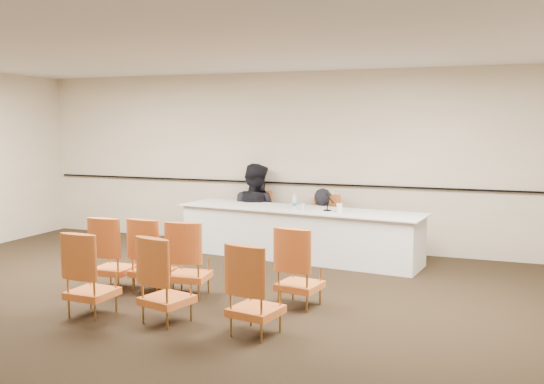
{
  "coord_description": "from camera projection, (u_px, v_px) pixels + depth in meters",
  "views": [
    {
      "loc": [
        3.29,
        -5.88,
        2.13
      ],
      "look_at": [
        0.08,
        2.6,
        1.1
      ],
      "focal_mm": 40.0,
      "sensor_mm": 36.0,
      "label": 1
    }
  ],
  "objects": [
    {
      "name": "floor",
      "position": [
        184.0,
        312.0,
        6.86
      ],
      "size": [
        10.0,
        10.0,
        0.0
      ],
      "primitive_type": "plane",
      "color": "black",
      "rests_on": "ground"
    },
    {
      "name": "ceiling",
      "position": [
        180.0,
        42.0,
        6.52
      ],
      "size": [
        10.0,
        10.0,
        0.0
      ],
      "primitive_type": "plane",
      "rotation": [
        3.14,
        0.0,
        0.0
      ],
      "color": "silver",
      "rests_on": "ground"
    },
    {
      "name": "wall_back",
      "position": [
        297.0,
        160.0,
        10.41
      ],
      "size": [
        10.0,
        0.04,
        3.0
      ],
      "primitive_type": "cube",
      "color": "beige",
      "rests_on": "ground"
    },
    {
      "name": "wall_rail",
      "position": [
        296.0,
        183.0,
        10.42
      ],
      "size": [
        9.8,
        0.04,
        0.03
      ],
      "primitive_type": "cube",
      "color": "black",
      "rests_on": "wall_back"
    },
    {
      "name": "panel_table",
      "position": [
        299.0,
        234.0,
        9.55
      ],
      "size": [
        4.04,
        1.36,
        0.79
      ],
      "primitive_type": null,
      "rotation": [
        0.0,
        0.0,
        -0.12
      ],
      "color": "white",
      "rests_on": "ground"
    },
    {
      "name": "panelist_main",
      "position": [
        322.0,
        236.0,
        10.01
      ],
      "size": [
        0.63,
        0.45,
        1.61
      ],
      "primitive_type": "imported",
      "rotation": [
        0.0,
        0.0,
        3.03
      ],
      "color": "black",
      "rests_on": "ground"
    },
    {
      "name": "panelist_main_chair",
      "position": [
        322.0,
        224.0,
        9.98
      ],
      "size": [
        0.55,
        0.55,
        0.95
      ],
      "primitive_type": null,
      "rotation": [
        0.0,
        0.0,
        -0.12
      ],
      "color": "#E75929",
      "rests_on": "ground"
    },
    {
      "name": "panelist_second",
      "position": [
        255.0,
        217.0,
        10.56
      ],
      "size": [
        1.06,
        0.91,
        1.88
      ],
      "primitive_type": "imported",
      "rotation": [
        0.0,
        0.0,
        2.9
      ],
      "color": "black",
      "rests_on": "ground"
    },
    {
      "name": "panelist_second_chair",
      "position": [
        255.0,
        218.0,
        10.56
      ],
      "size": [
        0.55,
        0.55,
        0.95
      ],
      "primitive_type": null,
      "rotation": [
        0.0,
        0.0,
        -0.12
      ],
      "color": "#E75929",
      "rests_on": "ground"
    },
    {
      "name": "papers",
      "position": [
        324.0,
        210.0,
        9.32
      ],
      "size": [
        0.33,
        0.26,
        0.0
      ],
      "primitive_type": "cube",
      "rotation": [
        0.0,
        0.0,
        -0.13
      ],
      "color": "white",
      "rests_on": "panel_table"
    },
    {
      "name": "microphone",
      "position": [
        327.0,
        201.0,
        9.22
      ],
      "size": [
        0.16,
        0.24,
        0.31
      ],
      "primitive_type": null,
      "rotation": [
        0.0,
        0.0,
        -0.25
      ],
      "color": "black",
      "rests_on": "panel_table"
    },
    {
      "name": "water_bottle",
      "position": [
        294.0,
        201.0,
        9.51
      ],
      "size": [
        0.1,
        0.1,
        0.24
      ],
      "primitive_type": null,
      "rotation": [
        0.0,
        0.0,
        -0.46
      ],
      "color": "teal",
      "rests_on": "panel_table"
    },
    {
      "name": "drinking_glass",
      "position": [
        303.0,
        207.0,
        9.35
      ],
      "size": [
        0.08,
        0.08,
        0.1
      ],
      "primitive_type": "cylinder",
      "rotation": [
        0.0,
        0.0,
        -0.28
      ],
      "color": "silver",
      "rests_on": "panel_table"
    },
    {
      "name": "coffee_cup",
      "position": [
        339.0,
        208.0,
        9.08
      ],
      "size": [
        0.1,
        0.1,
        0.14
      ],
      "primitive_type": "cylinder",
      "rotation": [
        0.0,
        0.0,
        0.17
      ],
      "color": "white",
      "rests_on": "panel_table"
    },
    {
      "name": "aud_chair_front_left",
      "position": [
        153.0,
        254.0,
        7.67
      ],
      "size": [
        0.53,
        0.53,
        0.95
      ],
      "primitive_type": null,
      "rotation": [
        0.0,
        0.0,
        -0.06
      ],
      "color": "#E75929",
      "rests_on": "ground"
    },
    {
      "name": "aud_chair_front_mid",
      "position": [
        189.0,
        258.0,
        7.46
      ],
      "size": [
        0.56,
        0.56,
        0.95
      ],
      "primitive_type": null,
      "rotation": [
        0.0,
        0.0,
        0.13
      ],
      "color": "#E75929",
      "rests_on": "ground"
    },
    {
      "name": "aud_chair_front_right",
      "position": [
        300.0,
        267.0,
        7.02
      ],
      "size": [
        0.57,
        0.57,
        0.95
      ],
      "primitive_type": null,
      "rotation": [
        0.0,
        0.0,
        -0.15
      ],
      "color": "#E75929",
      "rests_on": "ground"
    },
    {
      "name": "aud_chair_back_left",
      "position": [
        92.0,
        273.0,
        6.71
      ],
      "size": [
        0.52,
        0.52,
        0.95
      ],
      "primitive_type": null,
      "rotation": [
        0.0,
        0.0,
        -0.05
      ],
      "color": "#E75929",
      "rests_on": "ground"
    },
    {
      "name": "aud_chair_back_mid",
      "position": [
        167.0,
        279.0,
        6.46
      ],
      "size": [
        0.61,
        0.61,
        0.95
      ],
      "primitive_type": null,
      "rotation": [
        0.0,
        0.0,
        -0.25
      ],
      "color": "#E75929",
      "rests_on": "ground"
    },
    {
      "name": "aud_chair_back_right",
      "position": [
        256.0,
        289.0,
        6.08
      ],
      "size": [
        0.58,
        0.58,
        0.95
      ],
      "primitive_type": null,
      "rotation": [
        0.0,
        0.0,
        -0.18
      ],
      "color": "#E75929",
      "rests_on": "ground"
    },
    {
      "name": "aud_chair_extra",
      "position": [
        114.0,
        252.0,
        7.79
      ],
      "size": [
        0.51,
        0.51,
        0.95
      ],
      "primitive_type": null,
      "rotation": [
        0.0,
        0.0,
        0.02
      ],
      "color": "#E75929",
      "rests_on": "ground"
    }
  ]
}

